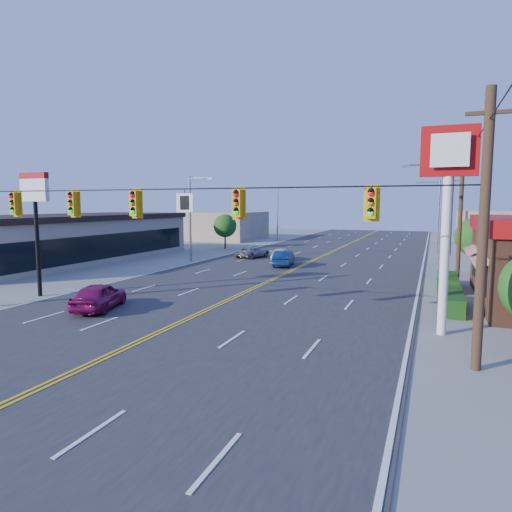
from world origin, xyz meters
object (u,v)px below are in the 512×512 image
(kfc_pylon, at_px, (448,188))
(car_magenta, at_px, (99,297))
(pizza_hut_sign, at_px, (35,208))
(car_silver, at_px, (253,252))
(car_blue, at_px, (284,259))
(car_white, at_px, (282,255))
(signal_span, at_px, (157,217))

(kfc_pylon, xyz_separation_m, car_magenta, (-16.19, -1.73, -5.35))
(pizza_hut_sign, relative_size, car_silver, 1.66)
(car_blue, xyz_separation_m, car_silver, (-4.87, 4.94, -0.10))
(pizza_hut_sign, relative_size, car_blue, 1.69)
(car_white, bearing_deg, car_silver, -19.05)
(signal_span, distance_m, car_silver, 27.38)
(kfc_pylon, xyz_separation_m, car_blue, (-12.47, 17.37, -5.37))
(car_silver, bearing_deg, car_magenta, 106.55)
(kfc_pylon, relative_size, pizza_hut_sign, 1.24)
(kfc_pylon, bearing_deg, pizza_hut_sign, 180.00)
(signal_span, height_order, car_magenta, signal_span)
(pizza_hut_sign, bearing_deg, kfc_pylon, 0.00)
(kfc_pylon, xyz_separation_m, car_silver, (-17.34, 22.31, -5.47))
(signal_span, distance_m, car_magenta, 6.96)
(car_white, bearing_deg, car_blue, 106.24)
(car_blue, height_order, car_white, car_blue)
(signal_span, xyz_separation_m, car_magenta, (-5.07, 2.27, -4.19))
(car_magenta, distance_m, car_white, 23.24)
(car_white, bearing_deg, signal_span, 92.40)
(kfc_pylon, bearing_deg, car_blue, 125.69)
(car_blue, bearing_deg, pizza_hut_sign, 52.11)
(car_white, bearing_deg, pizza_hut_sign, 65.43)
(pizza_hut_sign, distance_m, car_blue, 20.32)
(pizza_hut_sign, xyz_separation_m, car_blue, (9.53, 17.37, -4.51))
(car_white, bearing_deg, kfc_pylon, 119.14)
(car_magenta, height_order, car_white, car_magenta)
(kfc_pylon, bearing_deg, car_silver, 127.86)
(car_blue, relative_size, car_silver, 0.99)
(kfc_pylon, distance_m, car_white, 26.13)
(car_magenta, relative_size, car_white, 1.04)
(car_magenta, bearing_deg, car_white, -111.81)
(car_blue, bearing_deg, kfc_pylon, 116.54)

